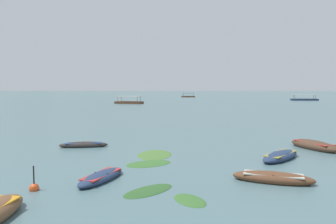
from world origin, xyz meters
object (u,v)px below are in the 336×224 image
Objects in this scene: ferry_1 at (129,102)px; mooring_buoy at (34,188)px; rowboat_3 at (273,178)px; ferry_2 at (304,99)px; rowboat_5 at (314,146)px; rowboat_6 at (281,156)px; ferry_0 at (188,96)px; rowboat_2 at (84,145)px; rowboat_4 at (101,177)px.

mooring_buoy is at bearing -83.62° from ferry_1.
ferry_1 is at bearing 96.38° from mooring_buoy.
ferry_2 reaches higher than rowboat_3.
mooring_buoy reaches higher than rowboat_5.
ferry_0 reaches higher than rowboat_6.
ferry_2 is 128.32m from mooring_buoy.
rowboat_5 is 112.57m from ferry_2.
rowboat_3 is at bearing -122.80° from rowboat_5.
mooring_buoy is (-56.58, -115.17, -0.34)m from ferry_2.
ferry_0 is (12.42, 158.72, 0.29)m from rowboat_2.
rowboat_5 is at bearing 44.92° from rowboat_6.
ferry_1 reaches higher than rowboat_6.
rowboat_6 is (10.11, 4.97, 0.03)m from rowboat_4.
rowboat_2 is 74.39m from ferry_1.
ferry_2 reaches higher than rowboat_4.
rowboat_3 is 10.08m from rowboat_5.
ferry_0 is 0.88× the size of ferry_1.
ferry_2 reaches higher than rowboat_2.
mooring_buoy is at bearing -171.33° from rowboat_3.
mooring_buoy is at bearing -84.45° from rowboat_2.
mooring_buoy is at bearing -147.99° from rowboat_5.
rowboat_2 is 0.35× the size of ferry_2.
rowboat_2 is at bearing 95.55° from mooring_buoy.
ferry_0 reaches higher than rowboat_4.
ferry_1 is (-8.42, 73.91, 0.28)m from rowboat_2.
mooring_buoy reaches higher than rowboat_3.
rowboat_6 is 0.50× the size of ferry_0.
ferry_1 is at bearing 98.23° from rowboat_4.
rowboat_4 is 0.45× the size of ferry_0.
rowboat_3 is at bearing 0.11° from rowboat_4.
mooring_buoy is at bearing -116.16° from ferry_2.
rowboat_6 is 162.40m from ferry_0.
ferry_1 is 72.92m from ferry_2.
ferry_1 is (-11.95, 82.55, 0.29)m from rowboat_4.
rowboat_3 is 10.83m from mooring_buoy.
rowboat_3 is 0.43× the size of ferry_1.
rowboat_2 is at bearing 179.51° from rowboat_5.
ferry_1 is 7.58× the size of mooring_buoy.
ferry_1 reaches higher than rowboat_5.
rowboat_4 is 83.41m from ferry_1.
rowboat_4 is at bearing -67.78° from rowboat_2.
ferry_0 reaches higher than rowboat_5.
ferry_2 is (45.88, 113.54, 0.26)m from rowboat_3.
rowboat_4 is at bearing -93.04° from ferry_0.
ferry_0 is at bearing 89.75° from rowboat_3.
ferry_0 is 6.70× the size of mooring_buoy.
rowboat_3 is 8.18m from rowboat_4.
rowboat_2 is at bearing -94.48° from ferry_0.
rowboat_4 is at bearing -179.89° from rowboat_3.
ferry_1 is 84.69m from mooring_buoy.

